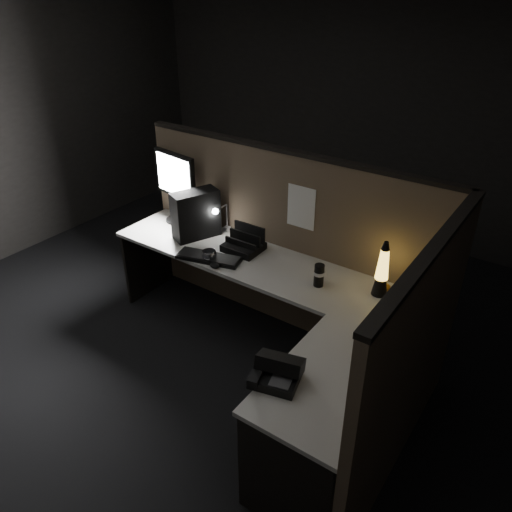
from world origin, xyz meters
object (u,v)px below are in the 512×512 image
Objects in this scene: lava_lamp at (382,273)px; desk_phone at (276,371)px; monitor at (175,181)px; pc_tower at (196,214)px; keyboard at (209,258)px.

lava_lamp reaches higher than desk_phone.
lava_lamp is 1.35× the size of desk_phone.
desk_phone is at bearing -25.03° from monitor.
monitor is 2.16m from desk_phone.
pc_tower is at bearing 130.18° from desk_phone.
keyboard is at bearing -166.46° from lava_lamp.
monitor reaches higher than pc_tower.
monitor reaches higher than desk_phone.
pc_tower is 0.79× the size of keyboard.
keyboard is at bearing 130.46° from desk_phone.
pc_tower is at bearing -177.71° from lava_lamp.
lava_lamp is (1.58, 0.06, -0.03)m from pc_tower.
monitor is 0.85m from keyboard.
lava_lamp is at bearing 5.82° from monitor.
monitor is at bearing 135.40° from keyboard.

